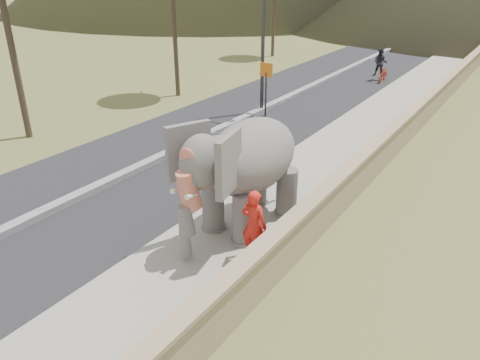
# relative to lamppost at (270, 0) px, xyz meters

# --- Properties ---
(ground) EXTENTS (160.00, 160.00, 0.00)m
(ground) POSITION_rel_lamppost_xyz_m (4.69, -12.64, -4.87)
(ground) COLOR olive
(ground) RESTS_ON ground
(road) EXTENTS (7.00, 120.00, 0.03)m
(road) POSITION_rel_lamppost_xyz_m (-0.31, -2.64, -4.86)
(road) COLOR black
(road) RESTS_ON ground
(median) EXTENTS (0.35, 120.00, 0.22)m
(median) POSITION_rel_lamppost_xyz_m (-0.31, -2.64, -4.76)
(median) COLOR black
(median) RESTS_ON ground
(walkway) EXTENTS (3.00, 120.00, 0.15)m
(walkway) POSITION_rel_lamppost_xyz_m (4.69, -2.64, -4.80)
(walkway) COLOR #9E9687
(walkway) RESTS_ON ground
(parapet) EXTENTS (0.30, 120.00, 1.10)m
(parapet) POSITION_rel_lamppost_xyz_m (6.34, -2.64, -4.32)
(parapet) COLOR tan
(parapet) RESTS_ON ground
(lamppost) EXTENTS (1.76, 0.36, 8.00)m
(lamppost) POSITION_rel_lamppost_xyz_m (0.00, 0.00, 0.00)
(lamppost) COLOR #29292E
(lamppost) RESTS_ON ground
(signboard) EXTENTS (0.60, 0.08, 2.40)m
(signboard) POSITION_rel_lamppost_xyz_m (0.19, -0.51, -3.23)
(signboard) COLOR #2D2D33
(signboard) RESTS_ON ground
(elephant_and_man) EXTENTS (2.48, 4.18, 2.89)m
(elephant_and_man) POSITION_rel_lamppost_xyz_m (4.71, -9.00, -3.29)
(elephant_and_man) COLOR slate
(elephant_and_man) RESTS_ON ground
(motorcyclist) EXTENTS (1.03, 1.70, 1.85)m
(motorcyclist) POSITION_rel_lamppost_xyz_m (2.33, 9.15, -4.15)
(motorcyclist) COLOR #9A1D0E
(motorcyclist) RESTS_ON ground
(trees) EXTENTS (41.90, 46.12, 9.14)m
(trees) POSITION_rel_lamppost_xyz_m (3.59, 14.71, -0.79)
(trees) COLOR #473828
(trees) RESTS_ON ground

